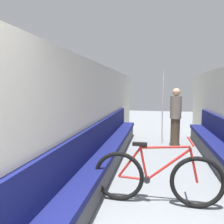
{
  "coord_description": "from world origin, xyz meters",
  "views": [
    {
      "loc": [
        -0.19,
        -0.6,
        1.6
      ],
      "look_at": [
        -1.01,
        3.45,
        1.15
      ],
      "focal_mm": 35.0,
      "sensor_mm": 36.0,
      "label": 1
    }
  ],
  "objects": [
    {
      "name": "grab_pole_near",
      "position": [
        -0.0,
        5.82,
        1.01
      ],
      "size": [
        0.08,
        0.08,
        2.08
      ],
      "color": "gray",
      "rests_on": "ground"
    },
    {
      "name": "bench_seat_row_left",
      "position": [
        -1.14,
        3.54,
        0.31
      ],
      "size": [
        0.41,
        6.35,
        0.94
      ],
      "color": "#3D3D42",
      "rests_on": "ground"
    },
    {
      "name": "passenger_standing",
      "position": [
        0.34,
        5.5,
        0.83
      ],
      "size": [
        0.3,
        0.3,
        1.6
      ],
      "rotation": [
        0.0,
        0.0,
        2.6
      ],
      "color": "#473828",
      "rests_on": "ground"
    },
    {
      "name": "bicycle",
      "position": [
        -0.16,
        2.34,
        0.38
      ],
      "size": [
        1.77,
        0.46,
        0.92
      ],
      "rotation": [
        0.0,
        0.0,
        -0.09
      ],
      "color": "black",
      "rests_on": "ground"
    },
    {
      "name": "wall_left",
      "position": [
        -1.37,
        3.63,
        1.05
      ],
      "size": [
        0.1,
        10.46,
        2.1
      ],
      "primitive_type": "cube",
      "color": "beige",
      "rests_on": "ground"
    }
  ]
}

